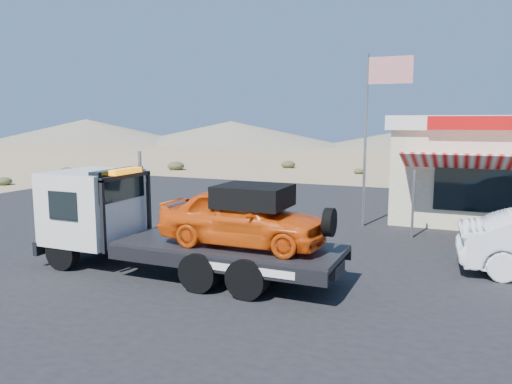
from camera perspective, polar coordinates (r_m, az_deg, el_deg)
ground at (r=15.74m, az=-8.38°, el=-5.70°), size 120.00×120.00×0.00m
asphalt_lot at (r=17.51m, az=2.41°, el=-4.15°), size 32.00×24.00×0.02m
tow_truck at (r=12.30m, az=-9.03°, el=-3.12°), size 7.61×2.26×2.54m
flagpole at (r=17.77m, az=13.20°, el=8.02°), size 1.55×0.10×6.00m
desert_scrub at (r=32.31m, az=-19.85°, el=1.61°), size 23.93×34.56×0.68m
distant_hills at (r=70.45m, az=8.49°, el=6.68°), size 126.00×48.00×4.20m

